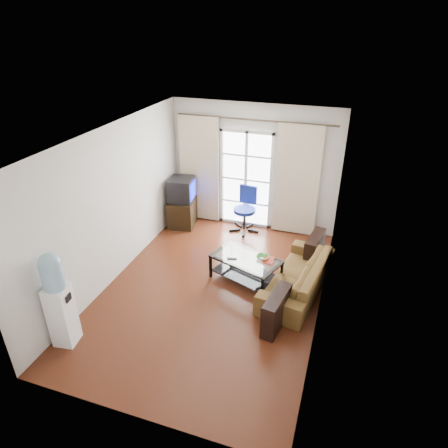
{
  "coord_description": "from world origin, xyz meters",
  "views": [
    {
      "loc": [
        1.96,
        -5.22,
        4.26
      ],
      "look_at": [
        0.09,
        0.35,
        1.14
      ],
      "focal_mm": 32.0,
      "sensor_mm": 36.0,
      "label": 1
    }
  ],
  "objects_px": {
    "tv_stand": "(183,211)",
    "crt_tv": "(181,189)",
    "coffee_table": "(246,266)",
    "sofa": "(298,276)",
    "task_chair": "(245,218)",
    "water_cooler": "(58,298)"
  },
  "relations": [
    {
      "from": "tv_stand",
      "to": "crt_tv",
      "type": "relative_size",
      "value": 1.35
    },
    {
      "from": "tv_stand",
      "to": "coffee_table",
      "type": "bearing_deg",
      "value": -50.54
    },
    {
      "from": "sofa",
      "to": "task_chair",
      "type": "bearing_deg",
      "value": -132.25
    },
    {
      "from": "crt_tv",
      "to": "sofa",
      "type": "bearing_deg",
      "value": -37.27
    },
    {
      "from": "crt_tv",
      "to": "water_cooler",
      "type": "bearing_deg",
      "value": -99.44
    },
    {
      "from": "crt_tv",
      "to": "water_cooler",
      "type": "distance_m",
      "value": 3.9
    },
    {
      "from": "tv_stand",
      "to": "water_cooler",
      "type": "height_order",
      "value": "water_cooler"
    },
    {
      "from": "tv_stand",
      "to": "crt_tv",
      "type": "bearing_deg",
      "value": -100.58
    },
    {
      "from": "sofa",
      "to": "crt_tv",
      "type": "xyz_separation_m",
      "value": [
        -2.86,
        1.61,
        0.56
      ]
    },
    {
      "from": "sofa",
      "to": "coffee_table",
      "type": "xyz_separation_m",
      "value": [
        -0.91,
        -0.02,
        0.02
      ]
    },
    {
      "from": "coffee_table",
      "to": "tv_stand",
      "type": "distance_m",
      "value": 2.58
    },
    {
      "from": "sofa",
      "to": "tv_stand",
      "type": "distance_m",
      "value": 3.32
    },
    {
      "from": "tv_stand",
      "to": "water_cooler",
      "type": "relative_size",
      "value": 0.55
    },
    {
      "from": "sofa",
      "to": "water_cooler",
      "type": "xyz_separation_m",
      "value": [
        -2.97,
        -2.29,
        0.5
      ]
    },
    {
      "from": "sofa",
      "to": "tv_stand",
      "type": "xyz_separation_m",
      "value": [
        -2.86,
        1.68,
        0.01
      ]
    },
    {
      "from": "coffee_table",
      "to": "crt_tv",
      "type": "relative_size",
      "value": 2.18
    },
    {
      "from": "sofa",
      "to": "water_cooler",
      "type": "distance_m",
      "value": 3.78
    },
    {
      "from": "tv_stand",
      "to": "task_chair",
      "type": "height_order",
      "value": "task_chair"
    },
    {
      "from": "crt_tv",
      "to": "water_cooler",
      "type": "height_order",
      "value": "water_cooler"
    },
    {
      "from": "sofa",
      "to": "task_chair",
      "type": "relative_size",
      "value": 2.12
    },
    {
      "from": "sofa",
      "to": "task_chair",
      "type": "xyz_separation_m",
      "value": [
        -1.45,
        1.81,
        -0.0
      ]
    },
    {
      "from": "crt_tv",
      "to": "task_chair",
      "type": "bearing_deg",
      "value": 0.07
    }
  ]
}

